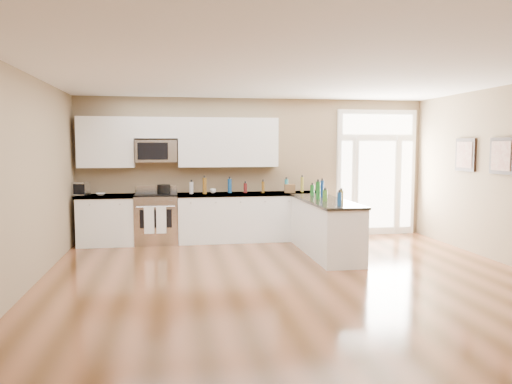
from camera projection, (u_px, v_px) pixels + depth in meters
ground at (307, 295)px, 6.24m from camera, size 8.00×8.00×0.00m
room_shell at (309, 158)px, 6.08m from camera, size 8.00×8.00×8.00m
back_cabinet_left at (108, 222)px, 9.36m from camera, size 1.10×0.66×0.94m
back_cabinet_right at (250, 218)px, 9.80m from camera, size 2.85×0.66×0.94m
peninsula_cabinet at (325, 229)px, 8.55m from camera, size 0.69×2.32×0.94m
upper_cabinet_left at (106, 142)px, 9.37m from camera, size 1.04×0.33×0.95m
upper_cabinet_right at (228, 142)px, 9.74m from camera, size 1.94×0.33×0.95m
upper_cabinet_short at (156, 128)px, 9.49m from camera, size 0.82×0.33×0.40m
microwave at (156, 151)px, 9.49m from camera, size 0.78×0.41×0.42m
entry_door at (376, 173)px, 10.42m from camera, size 1.70×0.10×2.60m
wall_art_near at (465, 155)px, 8.81m from camera, size 0.05×0.58×0.58m
wall_art_far at (502, 156)px, 7.83m from camera, size 0.05×0.58×0.58m
kitchen_range at (156, 218)px, 9.50m from camera, size 0.80×0.70×1.08m
stockpot at (164, 189)px, 9.43m from camera, size 0.27×0.27×0.19m
toaster_oven at (80, 189)px, 9.25m from camera, size 0.36×0.33×0.25m
cardboard_box at (290, 188)px, 9.79m from camera, size 0.23×0.18×0.17m
bowl_left at (101, 194)px, 9.28m from camera, size 0.18×0.18×0.04m
bowl_peninsula at (320, 195)px, 9.18m from camera, size 0.18×0.18×0.05m
cup_counter at (213, 191)px, 9.69m from camera, size 0.15×0.15×0.09m
counter_bottles at (277, 189)px, 9.16m from camera, size 2.39×2.45×0.31m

